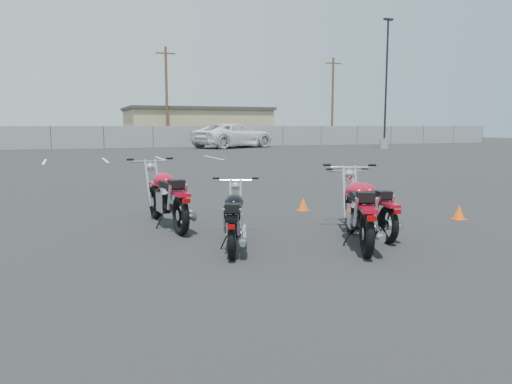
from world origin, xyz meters
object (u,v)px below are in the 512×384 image
object	(u,v)px
motorcycle_third_red	(370,206)
white_van	(234,129)
motorcycle_front_red	(168,197)
motorcycle_second_black	(234,219)
motorcycle_rear_red	(359,211)

from	to	relation	value
motorcycle_third_red	white_van	distance (m)	33.96
motorcycle_front_red	motorcycle_third_red	xyz separation A→B (m)	(3.08, -1.84, -0.07)
white_van	motorcycle_third_red	bearing A→B (deg)	141.42
motorcycle_second_black	motorcycle_third_red	world-z (taller)	motorcycle_third_red
motorcycle_second_black	motorcycle_rear_red	size ratio (longest dim) A/B	0.84
motorcycle_third_red	motorcycle_rear_red	distance (m)	0.83
motorcycle_front_red	motorcycle_second_black	world-z (taller)	motorcycle_front_red
motorcycle_front_red	motorcycle_rear_red	bearing A→B (deg)	-44.34
motorcycle_rear_red	white_van	xyz separation A→B (m)	(9.06, 33.46, 1.06)
motorcycle_third_red	white_van	bearing A→B (deg)	75.53
motorcycle_second_black	white_van	distance (m)	34.77
motorcycle_rear_red	white_van	size ratio (longest dim) A/B	0.28
motorcycle_second_black	motorcycle_rear_red	xyz separation A→B (m)	(1.87, -0.47, 0.09)
motorcycle_front_red	motorcycle_third_red	bearing A→B (deg)	-30.93
motorcycle_rear_red	white_van	world-z (taller)	white_van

